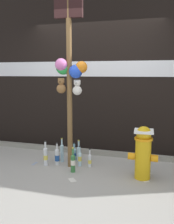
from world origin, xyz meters
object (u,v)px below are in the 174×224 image
bottle_2 (57,156)px  bottle_5 (71,155)px  fire_hydrant (143,151)px  bottle_3 (46,156)px  bottle_4 (80,158)px  memorial_post (69,65)px  bottle_0 (73,162)px  bottle_8 (79,153)px  bottle_6 (90,160)px  bottle_1 (74,153)px  bottle_7 (62,152)px

bottle_2 → bottle_5: bearing=52.5°
fire_hydrant → bottle_2: bearing=173.9°
bottle_3 → bottle_4: size_ratio=1.24×
memorial_post → bottle_4: bearing=24.5°
bottle_0 → bottle_2: bottle_0 is taller
bottle_3 → bottle_8: (0.47, 0.36, -0.02)m
bottle_4 → bottle_5: (-0.22, 0.16, -0.01)m
bottle_3 → bottle_4: bearing=14.2°
fire_hydrant → bottle_0: bearing=-176.1°
memorial_post → bottle_5: size_ratio=9.39×
memorial_post → bottle_8: memorial_post is taller
fire_hydrant → bottle_2: (-1.43, 0.15, -0.27)m
memorial_post → bottle_6: size_ratio=8.90×
memorial_post → bottle_3: bearing=-169.6°
memorial_post → bottle_5: memorial_post is taller
fire_hydrant → bottle_4: 1.10m
bottle_2 → bottle_6: 0.56m
bottle_0 → bottle_3: 0.56m
fire_hydrant → bottle_1: size_ratio=2.47×
bottle_4 → bottle_7: bottle_7 is taller
bottle_4 → bottle_8: (-0.09, 0.22, 0.02)m
bottle_3 → bottle_8: bottle_3 is taller
bottle_0 → bottle_1: 0.55m
bottle_3 → bottle_5: bearing=41.3°
bottle_0 → bottle_5: 0.48m
bottle_3 → bottle_7: bottle_7 is taller
bottle_3 → bottle_8: size_ratio=1.12×
bottle_4 → memorial_post: bearing=-155.5°
fire_hydrant → bottle_1: bearing=159.7°
bottle_7 → bottle_3: bearing=-130.3°
bottle_7 → bottle_8: 0.30m
fire_hydrant → bottle_7: bearing=167.7°
fire_hydrant → memorial_post: bearing=173.0°
memorial_post → bottle_4: 1.54m
bottle_1 → bottle_5: (-0.04, -0.09, -0.00)m
fire_hydrant → bottle_1: fire_hydrant is taller
memorial_post → bottle_2: bearing=178.1°
memorial_post → bottle_3: memorial_post is taller
bottle_1 → bottle_6: bearing=-33.0°
bottle_3 → bottle_6: 0.75m
bottle_3 → bottle_7: 0.31m
bottle_2 → bottle_7: (0.03, 0.15, 0.03)m
fire_hydrant → bottle_8: fire_hydrant is taller
bottle_0 → bottle_3: size_ratio=0.94×
bottle_4 → bottle_5: bearing=144.4°
fire_hydrant → bottle_5: fire_hydrant is taller
fire_hydrant → bottle_2: fire_hydrant is taller
bottle_3 → bottle_8: 0.59m
fire_hydrant → bottle_3: bearing=177.5°
bottle_1 → bottle_6: bottle_1 is taller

